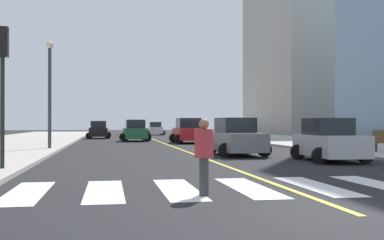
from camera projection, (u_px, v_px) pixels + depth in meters
The scene contains 14 objects.
ground_plane at pixel (363, 217), 8.45m from camera, with size 220.00×220.00×0.00m, color black.
sidewalk_kerb_east at pixel (377, 148), 30.23m from camera, with size 10.00×120.00×0.15m, color #B2ADA3.
crosswalk_paint at pixel (282, 187), 12.39m from camera, with size 13.50×4.00×0.01m.
lane_divider_paint at pixel (154, 140), 47.87m from camera, with size 0.16×80.00×0.01m, color yellow.
parking_garage_concrete at pixel (317, 45), 78.17m from camera, with size 18.00×24.00×28.79m, color #B2ADA3.
car_white_nearest at pixel (155, 129), 66.84m from camera, with size 2.54×4.05×1.80m.
car_silver_second at pixel (329, 141), 20.74m from camera, with size 2.71×4.24×1.86m.
car_black_third at pixel (99, 130), 51.57m from camera, with size 2.64×4.20×1.87m.
car_gray_fourth at pixel (236, 138), 24.50m from camera, with size 2.80×4.37×1.92m.
car_green_fifth at pixel (135, 131), 43.83m from camera, with size 2.78×4.40×1.95m.
car_red_sixth at pixel (189, 131), 39.77m from camera, with size 2.92×4.63×2.06m.
traffic_light_far_corner at pixel (3, 69), 15.94m from camera, with size 0.36×0.41×4.68m.
pedestrian_crossing at pixel (204, 153), 10.88m from camera, with size 0.43×0.43×1.74m.
street_lamp at pixel (50, 84), 28.87m from camera, with size 0.44×0.44×6.40m.
Camera 1 is at (-4.39, -7.83, 1.64)m, focal length 45.14 mm.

